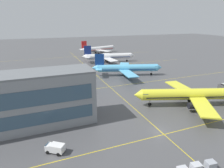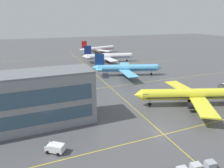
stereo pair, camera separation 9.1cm
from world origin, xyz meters
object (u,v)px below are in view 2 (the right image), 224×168
baggage_cart_row_fifth (196,168)px  baggage_cart_row_rightmost (210,165)px  airliner_second_row (127,68)px  airliner_third_row (109,56)px  airliner_far_left_stand (98,49)px  service_truck_red_van (55,148)px  airliner_front_gate (190,94)px

baggage_cart_row_fifth → baggage_cart_row_rightmost: (3.10, -0.50, 0.00)m
airliner_second_row → airliner_third_row: size_ratio=0.98×
airliner_third_row → airliner_far_left_stand: (4.55, 37.85, -0.03)m
airliner_third_row → baggage_cart_row_rightmost: (-16.74, -101.81, -2.96)m
service_truck_red_van → baggage_cart_row_rightmost: 32.04m
airliner_far_left_stand → airliner_front_gate: bearing=-91.9°
baggage_cart_row_fifth → airliner_front_gate: bearing=50.0°
service_truck_red_van → airliner_far_left_stand: bearing=68.4°
airliner_front_gate → airliner_far_left_stand: size_ratio=1.00×
airliner_far_left_stand → service_truck_red_van: bearing=-111.6°
airliner_second_row → baggage_cart_row_rightmost: bearing=-101.8°
airliner_front_gate → airliner_third_row: airliner_front_gate is taller
service_truck_red_van → baggage_cart_row_fifth: 29.14m
baggage_cart_row_rightmost → airliner_third_row: bearing=80.7°
airliner_front_gate → baggage_cart_row_fifth: (-20.59, -24.57, -2.98)m
airliner_far_left_stand → baggage_cart_row_fifth: bearing=-99.9°
airliner_second_row → baggage_cart_row_fifth: (-16.92, -65.85, -2.95)m
airliner_front_gate → airliner_second_row: airliner_front_gate is taller
service_truck_red_van → baggage_cart_row_rightmost: size_ratio=1.55×
airliner_third_row → airliner_front_gate: bearing=-89.4°
airliner_far_left_stand → baggage_cart_row_fifth: (-24.39, -139.16, -2.94)m
airliner_front_gate → baggage_cart_row_fifth: airliner_front_gate is taller
airliner_second_row → airliner_third_row: bearing=85.3°
airliner_third_row → baggage_cart_row_fifth: airliner_third_row is taller
baggage_cart_row_rightmost → airliner_far_left_stand: bearing=81.3°
airliner_front_gate → service_truck_red_van: bearing=-169.0°
airliner_front_gate → service_truck_red_van: (-45.08, -8.77, -2.81)m
airliner_second_row → service_truck_red_van: size_ratio=8.28×
airliner_third_row → airliner_far_left_stand: bearing=83.2°
airliner_front_gate → airliner_second_row: size_ratio=1.00×
airliner_far_left_stand → baggage_cart_row_fifth: 141.31m
airliner_front_gate → service_truck_red_van: airliner_front_gate is taller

